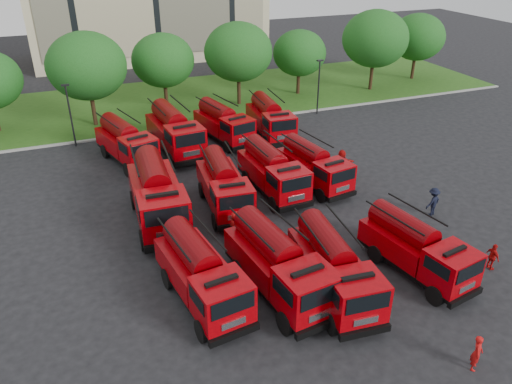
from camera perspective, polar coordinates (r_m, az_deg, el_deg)
ground at (r=29.72m, az=1.83°, el=-3.95°), size 140.00×140.00×0.00m
lawn at (r=52.54m, az=-9.53°, el=10.25°), size 70.00×16.00×0.12m
curb at (r=45.05m, az=-7.20°, el=7.43°), size 70.00×0.30×0.14m
tree_2 at (r=45.86m, az=-18.78°, el=13.48°), size 6.72×6.72×8.22m
tree_3 at (r=49.25m, az=-10.59°, el=14.57°), size 5.88×5.88×7.19m
tree_4 at (r=49.51m, az=-2.04°, el=15.71°), size 6.55×6.55×8.01m
tree_5 at (r=53.26m, az=4.98°, el=15.54°), size 5.46×5.46×6.68m
tree_6 at (r=55.75m, az=13.48°, el=16.67°), size 6.89×6.89×8.42m
tree_7 at (r=61.57m, az=17.99°, el=16.49°), size 6.05×6.05×7.39m
lamp_post_0 at (r=42.31m, az=-20.50°, el=8.56°), size 0.60×0.25×5.11m
lamp_post_1 at (r=47.73m, az=7.17°, el=12.18°), size 0.60×0.25×5.11m
fire_truck_0 at (r=23.53m, az=-6.29°, el=-9.24°), size 3.22×7.00×3.07m
fire_truck_1 at (r=23.84m, az=2.56°, el=-8.25°), size 3.35×7.37×3.24m
fire_truck_2 at (r=24.02m, az=8.88°, el=-8.53°), size 2.95×6.96×3.09m
fire_truck_3 at (r=26.48m, az=17.82°, el=-6.08°), size 3.30×6.70×2.92m
fire_truck_4 at (r=29.99m, az=-11.23°, el=-0.25°), size 3.22×7.97×3.57m
fire_truck_5 at (r=31.07m, az=-3.70°, el=0.78°), size 2.93×6.92×3.07m
fire_truck_6 at (r=32.86m, az=1.89°, el=2.43°), size 2.79×6.89×3.08m
fire_truck_7 at (r=34.05m, az=6.63°, el=3.01°), size 3.15×6.58×2.87m
fire_truck_8 at (r=38.60m, az=-14.62°, el=5.52°), size 4.05×7.15×3.09m
fire_truck_9 at (r=39.51m, az=-9.28°, el=6.87°), size 3.32×7.76×3.44m
fire_truck_10 at (r=41.43m, az=-3.75°, el=7.87°), size 3.63×6.93×3.01m
fire_truck_11 at (r=42.24m, az=1.62°, el=8.39°), size 2.86×6.96×3.11m
firefighter_0 at (r=23.06m, az=23.53°, el=-17.93°), size 0.74×0.74×1.65m
firefighter_1 at (r=23.62m, az=11.82°, el=-14.46°), size 0.92×0.63×1.73m
firefighter_2 at (r=28.95m, az=25.13°, el=-7.94°), size 0.56×0.91×1.50m
firefighter_3 at (r=32.74m, az=19.32°, el=-2.44°), size 1.31×0.94×1.82m
firefighter_4 at (r=28.44m, az=-2.29°, el=-5.58°), size 1.00×1.10×1.88m
firefighter_5 at (r=36.28m, az=9.60°, el=1.89°), size 1.98×1.53×1.97m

